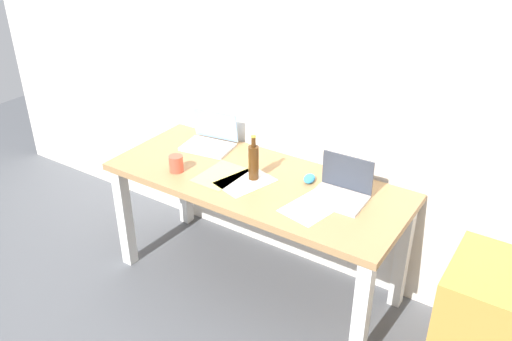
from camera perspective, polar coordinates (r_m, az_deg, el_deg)
name	(u,v)px	position (r m, az deg, el deg)	size (l,w,h in m)	color
ground_plane	(256,281)	(3.36, 0.00, -11.69)	(8.00, 8.00, 0.00)	#515459
back_wall	(296,59)	(3.04, 4.27, 11.82)	(5.20, 0.08, 2.60)	silver
desk	(256,194)	(2.99, 0.00, -2.54)	(1.69, 0.69, 0.73)	#A37A4C
laptop_left	(210,140)	(3.30, -4.91, 3.32)	(0.33, 0.27, 0.21)	silver
laptop_right	(341,190)	(2.78, 9.05, -2.09)	(0.29, 0.23, 0.21)	silver
beer_bottle	(254,162)	(2.89, -0.27, 0.94)	(0.06, 0.06, 0.26)	#47280F
computer_mouse	(309,178)	(2.92, 5.73, -0.86)	(0.06, 0.10, 0.03)	#338CC6
coffee_mug	(176,164)	(3.03, -8.53, 0.73)	(0.08, 0.08, 0.10)	#D84C38
paper_sheet_front_right	(312,207)	(2.70, 5.97, -3.95)	(0.21, 0.30, 0.00)	white
paper_yellow_folder	(221,175)	(2.98, -3.77, -0.49)	(0.21, 0.30, 0.00)	#F4E06B
paper_sheet_center	(245,182)	(2.91, -1.16, -1.19)	(0.21, 0.30, 0.00)	white
filing_cabinet	(484,327)	(2.82, 23.18, -15.12)	(0.40, 0.48, 0.67)	#C68938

